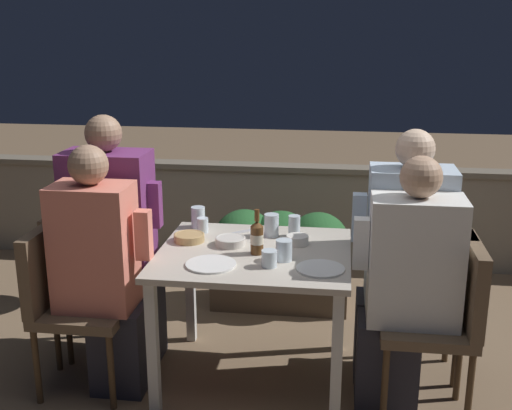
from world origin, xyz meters
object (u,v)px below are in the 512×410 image
person_blue_shirt (402,258)px  chair_right_near (447,310)px  chair_left_near (66,292)px  potted_plant (80,234)px  person_coral_top (102,271)px  person_white_polo (406,286)px  chair_left_far (84,269)px  person_purple_stripe (116,242)px  chair_right_far (439,288)px  beer_bottle (257,237)px

person_blue_shirt → chair_right_near: bearing=-52.1°
chair_left_near → potted_plant: 1.03m
chair_left_near → chair_right_near: size_ratio=1.00×
person_coral_top → potted_plant: bearing=118.7°
chair_left_near → person_blue_shirt: (1.65, 0.31, 0.15)m
person_white_polo → potted_plant: person_white_polo is taller
person_coral_top → chair_left_far: 0.41m
chair_left_far → person_purple_stripe: person_purple_stripe is taller
chair_right_far → person_blue_shirt: size_ratio=0.64×
chair_right_near → person_blue_shirt: person_blue_shirt is taller
chair_left_far → person_white_polo: size_ratio=0.68×
person_coral_top → chair_left_far: bearing=126.8°
chair_left_far → beer_bottle: (0.97, -0.17, 0.28)m
chair_left_far → person_white_polo: (1.69, -0.26, 0.11)m
person_coral_top → chair_right_near: (1.65, 0.05, -0.12)m
person_coral_top → beer_bottle: bearing=10.8°
chair_right_near → beer_bottle: 0.96m
person_purple_stripe → person_blue_shirt: size_ratio=1.03×
potted_plant → chair_left_far: bearing=-65.5°
potted_plant → person_blue_shirt: bearing=-18.6°
person_white_polo → beer_bottle: 0.74m
person_white_polo → beer_bottle: person_white_polo is taller
beer_bottle → potted_plant: bearing=146.8°
person_coral_top → person_purple_stripe: size_ratio=0.93×
chair_left_far → chair_right_near: same height
chair_right_near → potted_plant: chair_right_near is taller
chair_right_far → potted_plant: (-2.18, 0.67, -0.04)m
person_white_polo → potted_plant: 2.20m
chair_right_far → person_white_polo: bearing=-126.6°
chair_left_far → person_purple_stripe: 0.25m
chair_right_near → potted_plant: 2.38m
chair_left_far → potted_plant: 0.73m
chair_right_near → chair_right_far: bearing=91.3°
chair_left_far → chair_right_far: same height
person_coral_top → person_white_polo: 1.46m
chair_right_far → potted_plant: size_ratio=1.08×
person_coral_top → person_purple_stripe: 0.31m
chair_left_near → beer_bottle: size_ratio=3.73×
chair_right_near → person_white_polo: size_ratio=0.68×
potted_plant → person_coral_top: bearing=-61.3°
person_purple_stripe → chair_right_near: size_ratio=1.61×
person_white_polo → chair_right_far: 0.34m
chair_right_near → person_white_polo: (-0.20, -0.00, 0.11)m
person_coral_top → chair_left_far: person_coral_top is taller
chair_left_far → chair_left_near: bearing=-83.2°
person_purple_stripe → chair_right_far: (1.69, -0.00, -0.17)m
person_blue_shirt → person_purple_stripe: bearing=179.9°
person_white_polo → beer_bottle: bearing=172.9°
chair_left_near → beer_bottle: bearing=8.6°
potted_plant → beer_bottle: bearing=-33.2°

